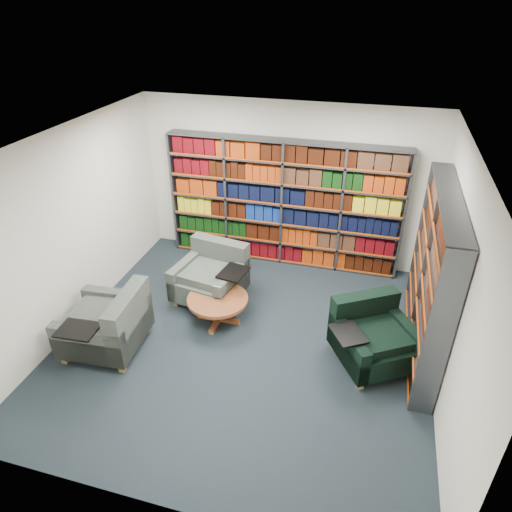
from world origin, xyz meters
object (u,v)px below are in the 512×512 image
(chair_green_right, at_px, (371,337))
(chair_teal_front, at_px, (111,326))
(chair_teal_left, at_px, (213,277))
(coffee_table, at_px, (218,303))

(chair_green_right, height_order, chair_teal_front, chair_teal_front)
(chair_teal_left, relative_size, coffee_table, 1.36)
(chair_green_right, distance_m, chair_teal_front, 3.49)
(chair_green_right, bearing_deg, chair_teal_left, 162.38)
(chair_teal_left, height_order, coffee_table, chair_teal_left)
(chair_teal_left, bearing_deg, coffee_table, -63.59)
(chair_green_right, height_order, coffee_table, chair_green_right)
(chair_teal_left, bearing_deg, chair_teal_front, -120.17)
(coffee_table, bearing_deg, chair_green_right, -4.80)
(chair_green_right, bearing_deg, chair_teal_front, -167.72)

